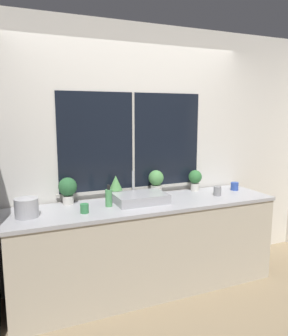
# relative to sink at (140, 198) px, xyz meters

# --- Properties ---
(ground_plane) EXTENTS (14.00, 14.00, 0.00)m
(ground_plane) POSITION_rel_sink_xyz_m (0.05, -0.35, -0.96)
(ground_plane) COLOR #937F60
(wall_back) EXTENTS (8.00, 0.09, 2.70)m
(wall_back) POSITION_rel_sink_xyz_m (0.05, 0.37, 0.39)
(wall_back) COLOR silver
(wall_back) RESTS_ON ground_plane
(wall_right) EXTENTS (0.06, 7.00, 2.70)m
(wall_right) POSITION_rel_sink_xyz_m (2.38, 1.15, 0.39)
(wall_right) COLOR silver
(wall_right) RESTS_ON ground_plane
(counter) EXTENTS (2.68, 0.67, 0.91)m
(counter) POSITION_rel_sink_xyz_m (0.05, -0.03, -0.50)
(counter) COLOR beige
(counter) RESTS_ON ground_plane
(sink) EXTENTS (0.51, 0.39, 0.29)m
(sink) POSITION_rel_sink_xyz_m (0.00, 0.00, 0.00)
(sink) COLOR #ADADB2
(sink) RESTS_ON counter
(potted_plant_far_left) EXTENTS (0.18, 0.18, 0.26)m
(potted_plant_far_left) POSITION_rel_sink_xyz_m (-0.67, 0.23, 0.11)
(potted_plant_far_left) COLOR silver
(potted_plant_far_left) RESTS_ON counter
(potted_plant_center_left) EXTENTS (0.14, 0.14, 0.25)m
(potted_plant_center_left) POSITION_rel_sink_xyz_m (-0.18, 0.23, 0.09)
(potted_plant_center_left) COLOR silver
(potted_plant_center_left) RESTS_ON counter
(potted_plant_center_right) EXTENTS (0.16, 0.16, 0.27)m
(potted_plant_center_right) POSITION_rel_sink_xyz_m (0.28, 0.23, 0.11)
(potted_plant_center_right) COLOR silver
(potted_plant_center_right) RESTS_ON counter
(potted_plant_far_right) EXTENTS (0.15, 0.15, 0.24)m
(potted_plant_far_right) POSITION_rel_sink_xyz_m (0.77, 0.23, 0.09)
(potted_plant_far_right) COLOR silver
(potted_plant_far_right) RESTS_ON counter
(soap_bottle) EXTENTS (0.07, 0.07, 0.21)m
(soap_bottle) POSITION_rel_sink_xyz_m (-0.33, -0.01, 0.04)
(soap_bottle) COLOR #519E5B
(soap_bottle) RESTS_ON counter
(mug_grey) EXTENTS (0.08, 0.08, 0.10)m
(mug_grey) POSITION_rel_sink_xyz_m (0.87, -0.06, 0.00)
(mug_grey) COLOR gray
(mug_grey) RESTS_ON counter
(mug_blue) EXTENTS (0.09, 0.09, 0.09)m
(mug_blue) POSITION_rel_sink_xyz_m (1.20, 0.07, -0.00)
(mug_blue) COLOR #3351AD
(mug_blue) RESTS_ON counter
(mug_green) EXTENTS (0.08, 0.08, 0.08)m
(mug_green) POSITION_rel_sink_xyz_m (-0.59, -0.12, -0.00)
(mug_green) COLOR #38844C
(mug_green) RESTS_ON counter
(kettle) EXTENTS (0.20, 0.20, 0.18)m
(kettle) POSITION_rel_sink_xyz_m (-1.07, -0.05, 0.04)
(kettle) COLOR #B2B2B7
(kettle) RESTS_ON counter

